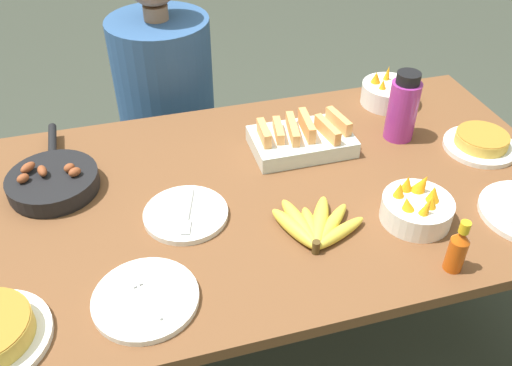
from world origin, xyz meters
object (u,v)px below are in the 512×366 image
at_px(empty_plate_far_left, 186,214).
at_px(fruit_bowl_citrus, 388,93).
at_px(person_figure, 170,132).
at_px(frittata_plate_side, 481,142).
at_px(skillet, 53,181).
at_px(water_bottle, 403,108).
at_px(banana_bunch, 314,226).
at_px(empty_plate_far_right, 146,299).
at_px(hot_sauce_bottle, 458,249).
at_px(fruit_bowl_mango, 417,207).
at_px(melon_tray, 302,139).

xyz_separation_m(empty_plate_far_left, fruit_bowl_citrus, (0.77, 0.39, 0.03)).
height_order(empty_plate_far_left, person_figure, person_figure).
bearing_deg(frittata_plate_side, skillet, 173.30).
xyz_separation_m(frittata_plate_side, person_figure, (-0.87, 0.72, -0.26)).
height_order(skillet, frittata_plate_side, skillet).
height_order(skillet, fruit_bowl_citrus, fruit_bowl_citrus).
distance_m(frittata_plate_side, water_bottle, 0.26).
distance_m(banana_bunch, person_figure, 1.00).
bearing_deg(empty_plate_far_right, hot_sauce_bottle, -7.65).
xyz_separation_m(hot_sauce_bottle, person_figure, (-0.52, 1.13, -0.31)).
relative_size(empty_plate_far_left, empty_plate_far_right, 0.94).
height_order(skillet, empty_plate_far_left, skillet).
xyz_separation_m(banana_bunch, person_figure, (-0.25, 0.93, -0.26)).
distance_m(banana_bunch, empty_plate_far_right, 0.45).
bearing_deg(empty_plate_far_left, person_figure, 86.23).
bearing_deg(skillet, fruit_bowl_citrus, -81.42).
relative_size(frittata_plate_side, empty_plate_far_right, 0.92).
height_order(empty_plate_far_right, fruit_bowl_citrus, fruit_bowl_citrus).
distance_m(fruit_bowl_mango, fruit_bowl_citrus, 0.60).
relative_size(melon_tray, person_figure, 0.25).
distance_m(empty_plate_far_left, empty_plate_far_right, 0.29).
xyz_separation_m(banana_bunch, hot_sauce_bottle, (0.27, -0.20, 0.04)).
height_order(melon_tray, water_bottle, water_bottle).
xyz_separation_m(frittata_plate_side, empty_plate_far_left, (-0.92, -0.06, -0.01)).
bearing_deg(empty_plate_far_left, skillet, 147.36).
distance_m(banana_bunch, skillet, 0.72).
height_order(banana_bunch, fruit_bowl_mango, fruit_bowl_mango).
xyz_separation_m(banana_bunch, frittata_plate_side, (0.62, 0.21, 0.00)).
xyz_separation_m(water_bottle, person_figure, (-0.66, 0.59, -0.35)).
xyz_separation_m(empty_plate_far_right, hot_sauce_bottle, (0.70, -0.09, 0.05)).
xyz_separation_m(skillet, frittata_plate_side, (1.25, -0.15, -0.01)).
relative_size(empty_plate_far_left, person_figure, 0.18).
distance_m(fruit_bowl_citrus, water_bottle, 0.22).
xyz_separation_m(banana_bunch, melon_tray, (0.09, 0.36, 0.02)).
xyz_separation_m(empty_plate_far_left, water_bottle, (0.71, 0.19, 0.10)).
bearing_deg(banana_bunch, fruit_bowl_mango, -5.18).
bearing_deg(empty_plate_far_left, banana_bunch, -25.66).
xyz_separation_m(fruit_bowl_mango, water_bottle, (0.14, 0.36, 0.06)).
xyz_separation_m(frittata_plate_side, fruit_bowl_mango, (-0.35, -0.23, 0.02)).
relative_size(fruit_bowl_mango, person_figure, 0.15).
bearing_deg(person_figure, empty_plate_far_left, -93.77).
xyz_separation_m(skillet, hot_sauce_bottle, (0.90, -0.56, 0.04)).
height_order(banana_bunch, empty_plate_far_right, banana_bunch).
height_order(frittata_plate_side, fruit_bowl_citrus, fruit_bowl_citrus).
bearing_deg(skillet, water_bottle, -91.84).
bearing_deg(water_bottle, fruit_bowl_mango, -110.89).
bearing_deg(skillet, person_figure, -34.39).
relative_size(empty_plate_far_right, hot_sauce_bottle, 1.63).
distance_m(empty_plate_far_right, water_bottle, 0.96).
relative_size(banana_bunch, water_bottle, 1.08).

